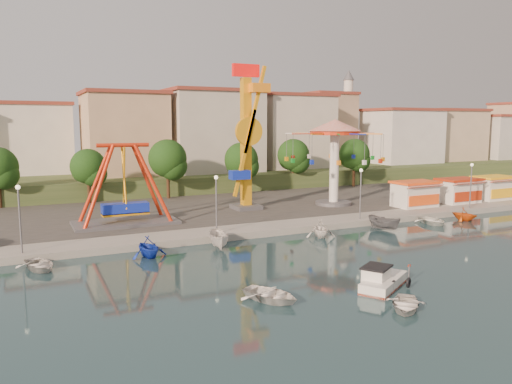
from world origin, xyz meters
TOP-DOWN VIEW (x-y plane):
  - ground at (0.00, 0.00)m, footprint 200.00×200.00m
  - quay_deck at (0.00, 62.00)m, footprint 200.00×100.00m
  - asphalt_pad at (0.00, 30.00)m, footprint 90.00×28.00m
  - hill_terrace at (0.00, 67.00)m, footprint 200.00×60.00m
  - pirate_ship_ride at (-14.57, 20.92)m, footprint 10.00×5.00m
  - kamikaze_tower at (-0.02, 23.47)m, footprint 3.95×3.10m
  - wave_swinger at (10.83, 21.94)m, footprint 11.60×11.60m
  - booth_left at (18.74, 16.49)m, footprint 5.40×3.78m
  - booth_mid at (25.97, 16.49)m, footprint 5.40×3.78m
  - booth_right at (32.29, 16.49)m, footprint 5.40×3.78m
  - lamp_post_0 at (-24.00, 13.00)m, footprint 0.14×0.14m
  - lamp_post_1 at (-8.00, 13.00)m, footprint 0.14×0.14m
  - lamp_post_2 at (8.00, 13.00)m, footprint 0.14×0.14m
  - lamp_post_3 at (24.00, 13.00)m, footprint 0.14×0.14m
  - tree_1 at (-16.00, 36.24)m, footprint 4.35×4.35m
  - tree_2 at (-6.00, 35.81)m, footprint 5.02×5.02m
  - tree_3 at (4.00, 34.36)m, footprint 4.68×4.68m
  - tree_4 at (14.00, 37.35)m, footprint 4.86×4.86m
  - tree_5 at (24.00, 35.54)m, footprint 4.83×4.83m
  - building_1 at (-21.33, 51.38)m, footprint 12.33×9.01m
  - building_2 at (-8.19, 51.96)m, footprint 11.95×9.28m
  - building_3 at (5.60, 48.80)m, footprint 12.59×10.50m
  - building_4 at (19.07, 52.20)m, footprint 10.75×9.23m
  - building_5 at (32.37, 50.33)m, footprint 12.77×10.96m
  - building_6 at (44.15, 48.77)m, footprint 8.23×8.98m
  - building_7 at (56.03, 53.70)m, footprint 11.59×10.93m
  - building_8 at (69.93, 47.19)m, footprint 12.84×9.28m
  - minaret at (36.00, 54.00)m, footprint 2.80×2.80m
  - cabin_motorboat at (-3.30, -4.11)m, footprint 4.77×3.84m
  - rowboat_a at (-10.83, -3.10)m, footprint 4.00×4.48m
  - rowboat_b at (-4.67, -7.71)m, footprint 3.82×3.85m
  - moored_boat_0 at (-22.93, 9.80)m, footprint 3.53×4.21m
  - moored_boat_1 at (-15.00, 9.80)m, footprint 3.33×3.67m
  - moored_boat_2 at (-9.01, 9.80)m, footprint 2.44×4.25m
  - moored_boat_4 at (1.04, 9.80)m, footprint 3.51×3.79m
  - moored_boat_5 at (8.56, 9.80)m, footprint 2.31×3.92m
  - moored_boat_6 at (14.99, 9.80)m, footprint 3.24×4.14m
  - moored_boat_7 at (19.57, 9.80)m, footprint 3.06×3.32m

SIDE VIEW (x-z plane):
  - ground at x=0.00m, z-range 0.00..0.00m
  - quay_deck at x=0.00m, z-range 0.00..0.60m
  - rowboat_b at x=-4.67m, z-range 0.00..0.66m
  - moored_boat_0 at x=-22.93m, z-range 0.00..0.75m
  - rowboat_a at x=-10.83m, z-range 0.00..0.77m
  - moored_boat_6 at x=14.99m, z-range 0.00..0.78m
  - cabin_motorboat at x=-3.30m, z-range -0.37..1.23m
  - asphalt_pad at x=0.00m, z-range 0.60..0.61m
  - moored_boat_5 at x=8.56m, z-range 0.00..1.42m
  - moored_boat_7 at x=19.57m, z-range 0.00..1.46m
  - moored_boat_2 at x=-9.01m, z-range 0.00..1.55m
  - moored_boat_4 at x=1.04m, z-range 0.00..1.66m
  - moored_boat_1 at x=-15.00m, z-range 0.00..1.69m
  - hill_terrace at x=0.00m, z-range 0.00..3.00m
  - booth_left at x=18.74m, z-range 0.62..3.70m
  - booth_mid at x=25.97m, z-range 0.62..3.70m
  - booth_right at x=32.29m, z-range 0.62..3.70m
  - lamp_post_0 at x=-24.00m, z-range 0.60..5.60m
  - lamp_post_1 at x=-8.00m, z-range 0.60..5.60m
  - lamp_post_2 at x=8.00m, z-range 0.60..5.60m
  - lamp_post_3 at x=24.00m, z-range 0.60..5.60m
  - pirate_ship_ride at x=-14.57m, z-range 0.39..8.39m
  - tree_1 at x=-16.00m, z-range 1.80..8.60m
  - tree_3 at x=4.00m, z-range 1.90..9.21m
  - tree_5 at x=24.00m, z-range 1.94..9.48m
  - tree_4 at x=14.00m, z-range 1.95..9.55m
  - tree_2 at x=-6.00m, z-range 1.99..9.84m
  - building_1 at x=-21.33m, z-range 3.00..11.63m
  - building_7 at x=56.03m, z-range 3.00..11.76m
  - building_3 at x=5.60m, z-range 3.00..12.20m
  - building_4 at x=19.07m, z-range 3.00..12.24m
  - wave_swinger at x=10.83m, z-range 3.00..13.40m
  - kamikaze_tower at x=-0.02m, z-range 0.34..16.84m
  - building_5 at x=32.37m, z-range 3.00..14.21m
  - building_2 at x=-8.19m, z-range 3.00..14.23m
  - building_6 at x=44.15m, z-range 3.00..15.36m
  - building_8 at x=69.93m, z-range 3.00..15.58m
  - minaret at x=36.00m, z-range 3.55..21.55m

